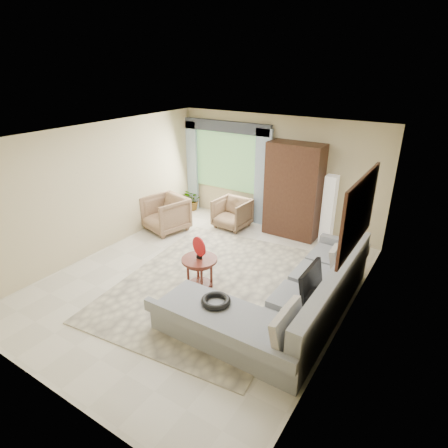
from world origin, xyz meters
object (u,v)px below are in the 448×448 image
Objects in this scene: coffee_table at (200,273)px; potted_plant at (193,200)px; sectional_sofa at (290,304)px; armoire at (294,191)px; armchair_left at (166,214)px; tv_screen at (311,282)px; armchair_right at (232,213)px; floor_lamp at (329,210)px.

coffee_table reaches higher than potted_plant.
armoire is (-1.23, 2.90, 0.77)m from sectional_sofa.
coffee_table is at bearing -21.46° from armchair_left.
armchair_left is 1.58× the size of potted_plant.
coffee_table is 0.68× the size of armchair_left.
tv_screen is 1.21× the size of coffee_table.
armchair_right is 1.52m from potted_plant.
armchair_right is at bearing -15.25° from potted_plant.
tv_screen is at bearing 4.29° from coffee_table.
armoire is (2.82, -0.02, 0.77)m from potted_plant.
floor_lamp reaches higher than armchair_right.
armchair_left is (-4.06, 1.47, -0.31)m from tv_screen.
floor_lamp reaches higher than coffee_table.
armchair_right is at bearing 139.26° from tv_screen.
coffee_table is at bearing -111.68° from floor_lamp.
armoire is (0.41, 2.97, 0.73)m from coffee_table.
tv_screen reaches higher than armchair_left.
armchair_right is (-2.58, 2.52, 0.07)m from sectional_sofa.
armchair_right reaches higher than coffee_table.
tv_screen is at bearing -4.51° from armchair_left.
tv_screen reaches higher than potted_plant.
armchair_right is at bearing 54.69° from armchair_left.
tv_screen is at bearing -33.47° from potted_plant.
armchair_left reaches higher than potted_plant.
armchair_left is at bearing -79.34° from potted_plant.
sectional_sofa reaches higher than coffee_table.
coffee_table is 3.85m from potted_plant.
armchair_left is (-3.79, 1.53, 0.12)m from sectional_sofa.
floor_lamp is at bearing 38.37° from armchair_left.
armchair_left is 1.56m from armchair_right.
armchair_left is at bearing 157.99° from sectional_sofa.
coffee_table is at bearing -177.31° from sectional_sofa.
coffee_table is 0.41× the size of floor_lamp.
sectional_sofa is 1.64m from coffee_table.
potted_plant is (-1.47, 0.40, -0.07)m from armchair_right.
armchair_left is 0.60× the size of floor_lamp.
sectional_sofa is at bearing 2.69° from coffee_table.
sectional_sofa is 1.65× the size of armoire.
floor_lamp is at bearing 98.33° from sectional_sofa.
tv_screen is 2.97m from floor_lamp.
tv_screen is 1.95m from coffee_table.
armoire is at bearing 117.91° from tv_screen.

